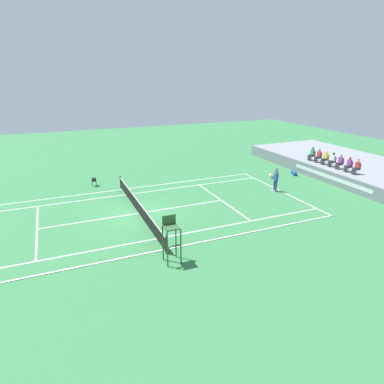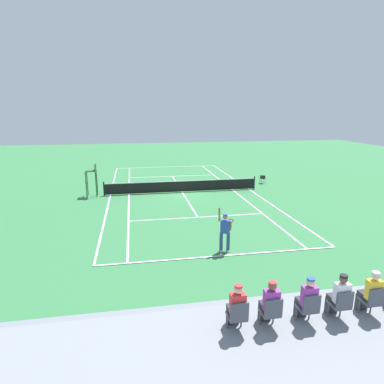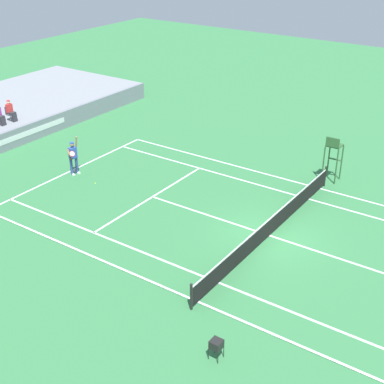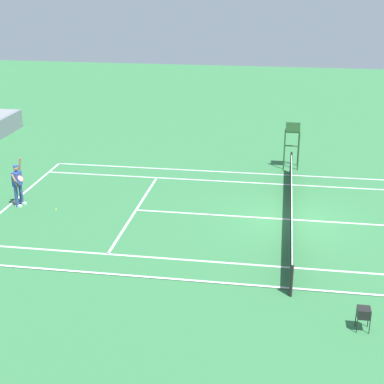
% 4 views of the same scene
% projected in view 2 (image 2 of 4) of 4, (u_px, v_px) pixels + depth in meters
% --- Properties ---
extents(ground_plane, '(80.00, 80.00, 0.00)m').
position_uv_depth(ground_plane, '(182.00, 192.00, 26.03)').
color(ground_plane, '#337542').
extents(court, '(11.08, 23.88, 0.03)m').
position_uv_depth(court, '(182.00, 192.00, 26.03)').
color(court, '#337542').
rests_on(court, ground).
extents(net, '(11.98, 0.10, 1.07)m').
position_uv_depth(net, '(182.00, 186.00, 25.91)').
color(net, black).
rests_on(net, ground).
extents(barrier_wall, '(24.89, 0.25, 1.13)m').
position_uv_depth(barrier_wall, '(270.00, 315.00, 9.56)').
color(barrier_wall, gray).
rests_on(barrier_wall, ground).
extents(spectator_seated_2, '(0.44, 0.60, 1.27)m').
position_uv_depth(spectator_seated_2, '(371.00, 294.00, 8.48)').
color(spectator_seated_2, '#474C56').
rests_on(spectator_seated_2, bleacher_platform).
extents(spectator_seated_3, '(0.44, 0.60, 1.27)m').
position_uv_depth(spectator_seated_3, '(339.00, 297.00, 8.32)').
color(spectator_seated_3, '#474C56').
rests_on(spectator_seated_3, bleacher_platform).
extents(spectator_seated_4, '(0.44, 0.60, 1.27)m').
position_uv_depth(spectator_seated_4, '(307.00, 301.00, 8.17)').
color(spectator_seated_4, '#474C56').
rests_on(spectator_seated_4, bleacher_platform).
extents(spectator_seated_5, '(0.44, 0.60, 1.27)m').
position_uv_depth(spectator_seated_5, '(270.00, 305.00, 8.01)').
color(spectator_seated_5, '#474C56').
rests_on(spectator_seated_5, bleacher_platform).
extents(spectator_seated_6, '(0.44, 0.60, 1.27)m').
position_uv_depth(spectator_seated_6, '(236.00, 308.00, 7.86)').
color(spectator_seated_6, '#474C56').
rests_on(spectator_seated_6, bleacher_platform).
extents(tennis_player, '(0.82, 0.62, 2.08)m').
position_uv_depth(tennis_player, '(225.00, 231.00, 14.90)').
color(tennis_player, navy).
rests_on(tennis_player, ground).
extents(tennis_ball, '(0.07, 0.07, 0.07)m').
position_uv_depth(tennis_ball, '(220.00, 237.00, 16.82)').
color(tennis_ball, '#D1E533').
rests_on(tennis_ball, ground).
extents(umpire_chair, '(0.77, 0.77, 2.44)m').
position_uv_depth(umpire_chair, '(92.00, 176.00, 24.50)').
color(umpire_chair, '#2D562D').
rests_on(umpire_chair, ground).
extents(equipment_bag, '(0.96, 0.60, 0.32)m').
position_uv_depth(equipment_bag, '(354.00, 296.00, 11.26)').
color(equipment_bag, '#194799').
rests_on(equipment_bag, ground).
extents(ball_hopper, '(0.36, 0.36, 0.70)m').
position_uv_depth(ball_hopper, '(263.00, 177.00, 29.06)').
color(ball_hopper, black).
rests_on(ball_hopper, ground).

